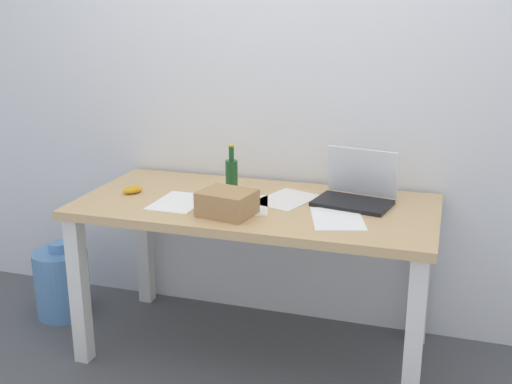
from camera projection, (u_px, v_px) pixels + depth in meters
ground_plane at (256, 349)px, 3.07m from camera, size 8.00×8.00×0.00m
back_wall at (283, 71)px, 3.10m from camera, size 5.20×0.08×2.60m
desk at (256, 224)px, 2.88m from camera, size 1.62×0.77×0.75m
laptop_right at (356, 192)px, 2.83m from camera, size 0.37×0.30×0.24m
beer_bottle at (232, 177)px, 2.90m from camera, size 0.06×0.06×0.25m
computer_mouse at (133, 190)px, 2.98m from camera, size 0.10×0.12×0.03m
cardboard_box at (227, 203)px, 2.67m from camera, size 0.25×0.22×0.11m
paper_sheet_front_left at (179, 202)px, 2.85m from camera, size 0.22×0.30×0.00m
paper_sheet_near_back at (287, 199)px, 2.89m from camera, size 0.30×0.35×0.00m
paper_sheet_center at (244, 205)px, 2.81m from camera, size 0.28×0.34×0.00m
paper_sheet_front_right at (337, 218)px, 2.63m from camera, size 0.29×0.34×0.00m
water_cooler_jug at (62, 282)px, 3.37m from camera, size 0.29×0.29×0.41m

